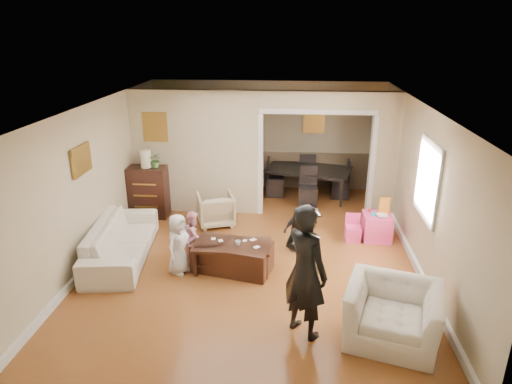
# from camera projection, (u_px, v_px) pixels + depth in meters

# --- Properties ---
(floor) EXTENTS (7.00, 7.00, 0.00)m
(floor) POSITION_uv_depth(u_px,v_px,m) (255.00, 251.00, 8.09)
(floor) COLOR #995B27
(floor) RESTS_ON ground
(partition_left) EXTENTS (2.75, 0.18, 2.60)m
(partition_left) POSITION_uv_depth(u_px,v_px,m) (197.00, 153.00, 9.44)
(partition_left) COLOR #C1B48D
(partition_left) RESTS_ON ground
(partition_right) EXTENTS (0.55, 0.18, 2.60)m
(partition_right) POSITION_uv_depth(u_px,v_px,m) (384.00, 157.00, 9.13)
(partition_right) COLOR #C1B48D
(partition_right) RESTS_ON ground
(partition_header) EXTENTS (2.22, 0.18, 0.35)m
(partition_header) POSITION_uv_depth(u_px,v_px,m) (319.00, 100.00, 8.85)
(partition_header) COLOR #C1B48D
(partition_header) RESTS_ON partition_right
(window_pane) EXTENTS (0.03, 0.95, 1.10)m
(window_pane) POSITION_uv_depth(u_px,v_px,m) (428.00, 180.00, 6.97)
(window_pane) COLOR white
(window_pane) RESTS_ON ground
(framed_art_partition) EXTENTS (0.45, 0.03, 0.55)m
(framed_art_partition) POSITION_uv_depth(u_px,v_px,m) (155.00, 127.00, 9.22)
(framed_art_partition) COLOR brown
(framed_art_partition) RESTS_ON partition_left
(framed_art_sofa_wall) EXTENTS (0.03, 0.55, 0.40)m
(framed_art_sofa_wall) POSITION_uv_depth(u_px,v_px,m) (81.00, 160.00, 7.13)
(framed_art_sofa_wall) COLOR brown
(framed_art_alcove) EXTENTS (0.45, 0.03, 0.55)m
(framed_art_alcove) POSITION_uv_depth(u_px,v_px,m) (314.00, 120.00, 10.63)
(framed_art_alcove) COLOR brown
(sofa) EXTENTS (1.15, 2.34, 0.66)m
(sofa) POSITION_uv_depth(u_px,v_px,m) (121.00, 240.00, 7.74)
(sofa) COLOR beige
(sofa) RESTS_ON ground
(armchair_back) EXTENTS (0.88, 0.90, 0.65)m
(armchair_back) POSITION_uv_depth(u_px,v_px,m) (216.00, 209.00, 9.06)
(armchair_back) COLOR #C8B18B
(armchair_back) RESTS_ON ground
(armchair_front) EXTENTS (1.38, 1.28, 0.74)m
(armchair_front) POSITION_uv_depth(u_px,v_px,m) (393.00, 314.00, 5.69)
(armchair_front) COLOR beige
(armchair_front) RESTS_ON ground
(dresser) EXTENTS (0.78, 0.44, 1.08)m
(dresser) POSITION_uv_depth(u_px,v_px,m) (149.00, 192.00, 9.40)
(dresser) COLOR black
(dresser) RESTS_ON ground
(table_lamp) EXTENTS (0.22, 0.22, 0.36)m
(table_lamp) POSITION_uv_depth(u_px,v_px,m) (146.00, 159.00, 9.15)
(table_lamp) COLOR #FFF6CF
(table_lamp) RESTS_ON dresser
(potted_plant) EXTENTS (0.29, 0.25, 0.32)m
(potted_plant) POSITION_uv_depth(u_px,v_px,m) (155.00, 160.00, 9.15)
(potted_plant) COLOR #446E31
(potted_plant) RESTS_ON dresser
(coffee_table) EXTENTS (1.37, 0.89, 0.47)m
(coffee_table) POSITION_uv_depth(u_px,v_px,m) (232.00, 257.00, 7.39)
(coffee_table) COLOR #3A1C12
(coffee_table) RESTS_ON ground
(coffee_cup) EXTENTS (0.11, 0.11, 0.08)m
(coffee_cup) POSITION_uv_depth(u_px,v_px,m) (238.00, 243.00, 7.24)
(coffee_cup) COLOR silver
(coffee_cup) RESTS_ON coffee_table
(play_table) EXTENTS (0.52, 0.52, 0.50)m
(play_table) POSITION_uv_depth(u_px,v_px,m) (377.00, 227.00, 8.46)
(play_table) COLOR #FF438E
(play_table) RESTS_ON ground
(cereal_box) EXTENTS (0.20, 0.07, 0.30)m
(cereal_box) POSITION_uv_depth(u_px,v_px,m) (384.00, 205.00, 8.41)
(cereal_box) COLOR yellow
(cereal_box) RESTS_ON play_table
(cyan_cup) EXTENTS (0.08, 0.08, 0.08)m
(cyan_cup) POSITION_uv_depth(u_px,v_px,m) (373.00, 214.00, 8.32)
(cyan_cup) COLOR #26B2BE
(cyan_cup) RESTS_ON play_table
(toy_block) EXTENTS (0.10, 0.08, 0.05)m
(toy_block) POSITION_uv_depth(u_px,v_px,m) (371.00, 211.00, 8.49)
(toy_block) COLOR red
(toy_block) RESTS_ON play_table
(play_bowl) EXTENTS (0.21, 0.21, 0.05)m
(play_bowl) POSITION_uv_depth(u_px,v_px,m) (382.00, 216.00, 8.25)
(play_bowl) COLOR silver
(play_bowl) RESTS_ON play_table
(dining_table) EXTENTS (2.13, 1.52, 0.68)m
(dining_table) POSITION_uv_depth(u_px,v_px,m) (307.00, 183.00, 10.57)
(dining_table) COLOR black
(dining_table) RESTS_ON ground
(adult_person) EXTENTS (0.78, 0.76, 1.82)m
(adult_person) POSITION_uv_depth(u_px,v_px,m) (305.00, 271.00, 5.64)
(adult_person) COLOR black
(adult_person) RESTS_ON ground
(child_kneel_a) EXTENTS (0.49, 0.58, 1.01)m
(child_kneel_a) POSITION_uv_depth(u_px,v_px,m) (178.00, 244.00, 7.22)
(child_kneel_a) COLOR silver
(child_kneel_a) RESTS_ON ground
(child_kneel_b) EXTENTS (0.39, 0.47, 0.89)m
(child_kneel_b) POSITION_uv_depth(u_px,v_px,m) (194.00, 236.00, 7.65)
(child_kneel_b) COLOR pink
(child_kneel_b) RESTS_ON ground
(child_toddler) EXTENTS (0.54, 0.41, 0.85)m
(child_toddler) POSITION_uv_depth(u_px,v_px,m) (297.00, 229.00, 7.94)
(child_toddler) COLOR black
(child_toddler) RESTS_ON ground
(craft_papers) EXTENTS (0.84, 0.38, 0.00)m
(craft_papers) POSITION_uv_depth(u_px,v_px,m) (239.00, 241.00, 7.39)
(craft_papers) COLOR white
(craft_papers) RESTS_ON coffee_table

